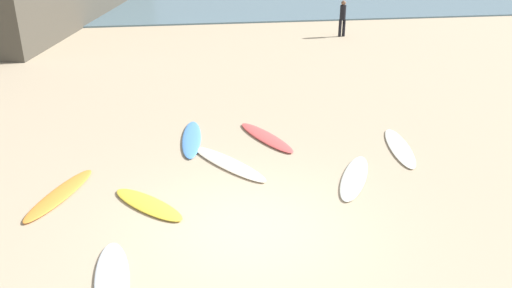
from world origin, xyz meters
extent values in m
plane|color=tan|center=(0.00, 0.00, 0.00)|extent=(120.00, 120.00, 0.00)
ellipsoid|color=yellow|center=(-1.89, 1.12, 0.04)|extent=(1.70, 1.80, 0.08)
ellipsoid|color=orange|center=(-3.73, 1.80, 0.04)|extent=(1.37, 2.34, 0.08)
ellipsoid|color=#4F92E5|center=(-0.91, 4.34, 0.04)|extent=(0.64, 2.46, 0.09)
ellipsoid|color=#F5E6CD|center=(-0.11, 2.76, 0.04)|extent=(1.85, 2.40, 0.07)
ellipsoid|color=white|center=(-2.37, -1.20, 0.04)|extent=(0.74, 2.12, 0.07)
ellipsoid|color=white|center=(4.23, 3.05, 0.03)|extent=(0.87, 2.46, 0.07)
ellipsoid|color=#E2524F|center=(1.02, 4.16, 0.04)|extent=(1.40, 2.32, 0.08)
ellipsoid|color=silver|center=(2.60, 1.66, 0.03)|extent=(1.48, 2.28, 0.07)
cylinder|color=black|center=(6.63, 15.75, 0.39)|extent=(0.14, 0.14, 0.79)
cylinder|color=black|center=(6.44, 15.72, 0.39)|extent=(0.14, 0.14, 0.79)
cylinder|color=black|center=(6.54, 15.74, 1.12)|extent=(0.33, 0.33, 0.66)
sphere|color=brown|center=(6.54, 15.74, 1.55)|extent=(0.21, 0.21, 0.21)
camera|label=1|loc=(-1.08, -8.36, 5.47)|focal=37.16mm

